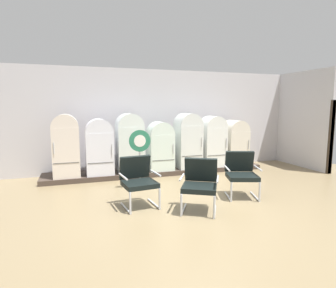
{
  "coord_description": "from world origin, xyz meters",
  "views": [
    {
      "loc": [
        -2.21,
        -4.67,
        1.92
      ],
      "look_at": [
        0.22,
        2.75,
        0.88
      ],
      "focal_mm": 30.15,
      "sensor_mm": 36.0,
      "label": 1
    }
  ],
  "objects": [
    {
      "name": "ground",
      "position": [
        0.0,
        0.0,
        -0.03
      ],
      "size": [
        12.0,
        10.0,
        0.05
      ],
      "primitive_type": "cube",
      "color": "#84714F"
    },
    {
      "name": "display_plinth",
      "position": [
        0.0,
        3.02,
        0.06
      ],
      "size": [
        6.29,
        0.95,
        0.13
      ],
      "primitive_type": "cube",
      "color": "#43362E",
      "rests_on": "ground"
    },
    {
      "name": "armchair_left",
      "position": [
        -1.11,
        0.55,
        0.53
      ],
      "size": [
        0.74,
        0.74,
        0.96
      ],
      "color": "silver",
      "rests_on": "ground"
    },
    {
      "name": "refrigerator_1",
      "position": [
        -1.64,
        2.92,
        0.9
      ],
      "size": [
        0.7,
        0.68,
        1.47
      ],
      "color": "white",
      "rests_on": "display_plinth"
    },
    {
      "name": "sign_stand",
      "position": [
        -0.82,
        1.66,
        0.71
      ],
      "size": [
        0.5,
        0.32,
        1.39
      ],
      "color": "#2D2D30",
      "rests_on": "ground"
    },
    {
      "name": "refrigerator_2",
      "position": [
        -0.82,
        2.94,
        0.98
      ],
      "size": [
        0.7,
        0.73,
        1.6
      ],
      "color": "silver",
      "rests_on": "display_plinth"
    },
    {
      "name": "back_wall",
      "position": [
        0.0,
        3.66,
        1.52
      ],
      "size": [
        11.76,
        0.12,
        3.01
      ],
      "color": "silver",
      "rests_on": "ground"
    },
    {
      "name": "refrigerator_5",
      "position": [
        1.69,
        2.9,
        0.93
      ],
      "size": [
        0.68,
        0.65,
        1.51
      ],
      "color": "white",
      "rests_on": "display_plinth"
    },
    {
      "name": "refrigerator_4",
      "position": [
        0.9,
        2.94,
        0.97
      ],
      "size": [
        0.68,
        0.72,
        1.6
      ],
      "color": "silver",
      "rests_on": "display_plinth"
    },
    {
      "name": "armchair_right",
      "position": [
        1.11,
        0.44,
        0.53
      ],
      "size": [
        0.81,
        0.83,
        0.96
      ],
      "color": "silver",
      "rests_on": "ground"
    },
    {
      "name": "armchair_center",
      "position": [
        -0.07,
        -0.04,
        0.53
      ],
      "size": [
        0.87,
        0.89,
        0.96
      ],
      "color": "silver",
      "rests_on": "ground"
    },
    {
      "name": "refrigerator_0",
      "position": [
        -2.47,
        2.89,
        0.98
      ],
      "size": [
        0.65,
        0.63,
        1.6
      ],
      "color": "silver",
      "rests_on": "display_plinth"
    },
    {
      "name": "refrigerator_6",
      "position": [
        2.47,
        2.93,
        0.85
      ],
      "size": [
        0.66,
        0.71,
        1.37
      ],
      "color": "silver",
      "rests_on": "display_plinth"
    },
    {
      "name": "side_wall_right",
      "position": [
        4.66,
        2.47,
        1.5
      ],
      "size": [
        0.16,
        2.2,
        3.01
      ],
      "color": "silver",
      "rests_on": "ground"
    },
    {
      "name": "refrigerator_3",
      "position": [
        0.04,
        2.9,
        0.84
      ],
      "size": [
        0.69,
        0.64,
        1.36
      ],
      "color": "silver",
      "rests_on": "display_plinth"
    }
  ]
}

